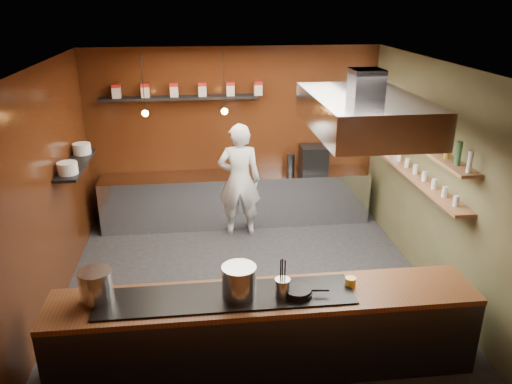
{
  "coord_description": "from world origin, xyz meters",
  "views": [
    {
      "loc": [
        -0.6,
        -5.9,
        3.76
      ],
      "look_at": [
        0.14,
        0.4,
        1.26
      ],
      "focal_mm": 35.0,
      "sensor_mm": 36.0,
      "label": 1
    }
  ],
  "objects": [
    {
      "name": "extractor_hood",
      "position": [
        1.3,
        -0.4,
        2.51
      ],
      "size": [
        1.2,
        2.0,
        0.72
      ],
      "color": "#38383D",
      "rests_on": "ceiling"
    },
    {
      "name": "stockpot_large",
      "position": [
        -1.68,
        -1.51,
        1.1
      ],
      "size": [
        0.38,
        0.38,
        0.32
      ],
      "primitive_type": "cylinder",
      "rotation": [
        0.0,
        0.0,
        -0.19
      ],
      "color": "silver",
      "rests_on": "pass_counter"
    },
    {
      "name": "chef",
      "position": [
        0.02,
        1.73,
        0.95
      ],
      "size": [
        0.73,
        0.51,
        1.9
      ],
      "primitive_type": "imported",
      "rotation": [
        0.0,
        0.0,
        3.06
      ],
      "color": "white",
      "rests_on": "floor"
    },
    {
      "name": "wine_glasses",
      "position": [
        2.34,
        0.3,
        1.53
      ],
      "size": [
        0.07,
        2.37,
        0.13
      ],
      "color": "silver",
      "rests_on": "bottle_shelf_lower"
    },
    {
      "name": "plate_stacks",
      "position": [
        -2.34,
        1.0,
        1.65
      ],
      "size": [
        0.26,
        1.16,
        0.16
      ],
      "color": "white",
      "rests_on": "plate_shelf"
    },
    {
      "name": "bottle_shelf_lower",
      "position": [
        2.34,
        0.3,
        1.45
      ],
      "size": [
        0.26,
        2.8,
        0.04
      ],
      "primitive_type": "cube",
      "color": "brown",
      "rests_on": "right_wall"
    },
    {
      "name": "prep_counter",
      "position": [
        0.0,
        2.17,
        0.45
      ],
      "size": [
        4.6,
        0.65,
        0.9
      ],
      "primitive_type": "cube",
      "color": "silver",
      "rests_on": "floor"
    },
    {
      "name": "pendant_right",
      "position": [
        -0.2,
        1.7,
        2.15
      ],
      "size": [
        0.1,
        0.1,
        0.95
      ],
      "color": "black",
      "rests_on": "ceiling"
    },
    {
      "name": "pendant_left",
      "position": [
        -1.4,
        1.7,
        2.15
      ],
      "size": [
        0.1,
        0.1,
        0.95
      ],
      "color": "black",
      "rests_on": "ceiling"
    },
    {
      "name": "frying_pan",
      "position": [
        0.33,
        -1.67,
        0.98
      ],
      "size": [
        0.46,
        0.29,
        0.07
      ],
      "color": "black",
      "rests_on": "pass_counter"
    },
    {
      "name": "ceiling",
      "position": [
        0.0,
        0.0,
        3.0
      ],
      "size": [
        5.0,
        5.0,
        0.0
      ],
      "primitive_type": "plane",
      "rotation": [
        3.14,
        0.0,
        0.0
      ],
      "color": "silver",
      "rests_on": "back_wall"
    },
    {
      "name": "butter_jar",
      "position": [
        0.91,
        -1.54,
        0.97
      ],
      "size": [
        0.13,
        0.13,
        0.1
      ],
      "primitive_type": "cylinder",
      "rotation": [
        0.0,
        0.0,
        0.19
      ],
      "color": "yellow",
      "rests_on": "pass_counter"
    },
    {
      "name": "back_wall",
      "position": [
        0.0,
        2.5,
        1.5
      ],
      "size": [
        5.0,
        0.0,
        5.0
      ],
      "primitive_type": "plane",
      "rotation": [
        1.57,
        0.0,
        0.0
      ],
      "color": "#3B150A",
      "rests_on": "ground"
    },
    {
      "name": "left_wall",
      "position": [
        -2.5,
        0.0,
        1.5
      ],
      "size": [
        0.0,
        5.0,
        5.0
      ],
      "primitive_type": "plane",
      "rotation": [
        1.57,
        0.0,
        1.57
      ],
      "color": "#3B150A",
      "rests_on": "ground"
    },
    {
      "name": "espresso_machine",
      "position": [
        1.36,
        2.2,
        1.12
      ],
      "size": [
        0.45,
        0.43,
        0.45
      ],
      "primitive_type": "cube",
      "rotation": [
        0.0,
        0.0,
        -0.01
      ],
      "color": "black",
      "rests_on": "prep_counter"
    },
    {
      "name": "tin_shelf",
      "position": [
        -0.9,
        2.36,
        2.2
      ],
      "size": [
        2.6,
        0.26,
        0.04
      ],
      "primitive_type": "cube",
      "color": "black",
      "rests_on": "back_wall"
    },
    {
      "name": "window_pane",
      "position": [
        2.45,
        1.7,
        1.9
      ],
      "size": [
        0.0,
        1.0,
        1.0
      ],
      "primitive_type": "plane",
      "rotation": [
        1.57,
        0.0,
        -1.57
      ],
      "color": "white",
      "rests_on": "right_wall"
    },
    {
      "name": "pass_counter",
      "position": [
        -0.0,
        -1.6,
        0.47
      ],
      "size": [
        4.4,
        0.72,
        0.94
      ],
      "color": "#38383D",
      "rests_on": "floor"
    },
    {
      "name": "storage_tins",
      "position": [
        -0.75,
        2.36,
        2.33
      ],
      "size": [
        2.43,
        0.13,
        0.22
      ],
      "color": "#BFB19E",
      "rests_on": "tin_shelf"
    },
    {
      "name": "right_wall",
      "position": [
        2.5,
        0.0,
        1.5
      ],
      "size": [
        0.0,
        5.0,
        5.0
      ],
      "primitive_type": "plane",
      "rotation": [
        1.57,
        0.0,
        -1.57
      ],
      "color": "#4E492C",
      "rests_on": "ground"
    },
    {
      "name": "utensil_crock",
      "position": [
        0.16,
        -1.68,
        1.04
      ],
      "size": [
        0.21,
        0.21,
        0.2
      ],
      "primitive_type": "cylinder",
      "rotation": [
        0.0,
        0.0,
        0.44
      ],
      "color": "#B1B3B8",
      "rests_on": "pass_counter"
    },
    {
      "name": "stockpot_small",
      "position": [
        -0.27,
        -1.61,
        1.1
      ],
      "size": [
        0.4,
        0.4,
        0.33
      ],
      "primitive_type": "cylinder",
      "rotation": [
        0.0,
        0.0,
        0.15
      ],
      "color": "#BABCC1",
      "rests_on": "pass_counter"
    },
    {
      "name": "floor",
      "position": [
        0.0,
        0.0,
        0.0
      ],
      "size": [
        5.0,
        5.0,
        0.0
      ],
      "primitive_type": "plane",
      "color": "black",
      "rests_on": "ground"
    },
    {
      "name": "plate_shelf",
      "position": [
        -2.34,
        1.0,
        1.55
      ],
      "size": [
        0.3,
        1.4,
        0.04
      ],
      "primitive_type": "cube",
      "color": "black",
      "rests_on": "left_wall"
    },
    {
      "name": "bottle_shelf_upper",
      "position": [
        2.34,
        0.3,
        1.92
      ],
      "size": [
        0.26,
        2.8,
        0.04
      ],
      "primitive_type": "cube",
      "color": "brown",
      "rests_on": "right_wall"
    },
    {
      "name": "bottles",
      "position": [
        2.34,
        0.3,
        2.06
      ],
      "size": [
        0.06,
        2.66,
        0.24
      ],
      "color": "silver",
      "rests_on": "bottle_shelf_upper"
    }
  ]
}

